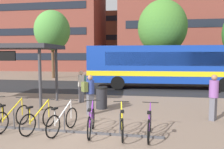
# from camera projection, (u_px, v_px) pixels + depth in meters

# --- Properties ---
(ground) EXTENTS (200.00, 200.00, 0.00)m
(ground) POSITION_uv_depth(u_px,v_px,m) (77.00, 132.00, 7.10)
(ground) COLOR #7A6656
(bus_lane_asphalt) EXTENTS (80.00, 7.20, 0.01)m
(bus_lane_asphalt) POSITION_uv_depth(u_px,v_px,m) (117.00, 87.00, 17.31)
(bus_lane_asphalt) COLOR #232326
(bus_lane_asphalt) RESTS_ON ground
(city_bus) EXTENTS (12.11, 2.99, 3.20)m
(city_bus) POSITION_uv_depth(u_px,v_px,m) (167.00, 65.00, 16.60)
(city_bus) COLOR #14389E
(city_bus) RESTS_ON ground
(bike_rack) EXTENTS (6.36, 0.32, 0.70)m
(bike_rack) POSITION_uv_depth(u_px,v_px,m) (65.00, 129.00, 7.13)
(bike_rack) COLOR #47474C
(bike_rack) RESTS_ON ground
(parked_bicycle_yellow_1) EXTENTS (0.52, 1.71, 0.99)m
(parked_bicycle_yellow_1) POSITION_uv_depth(u_px,v_px,m) (12.00, 118.00, 7.43)
(parked_bicycle_yellow_1) COLOR black
(parked_bicycle_yellow_1) RESTS_ON ground
(parked_bicycle_yellow_2) EXTENTS (0.62, 1.68, 0.99)m
(parked_bicycle_yellow_2) POSITION_uv_depth(u_px,v_px,m) (39.00, 120.00, 7.21)
(parked_bicycle_yellow_2) COLOR black
(parked_bicycle_yellow_2) RESTS_ON ground
(parked_bicycle_white_3) EXTENTS (0.59, 1.69, 0.99)m
(parked_bicycle_white_3) POSITION_uv_depth(u_px,v_px,m) (63.00, 121.00, 7.06)
(parked_bicycle_white_3) COLOR black
(parked_bicycle_white_3) RESTS_ON ground
(parked_bicycle_purple_4) EXTENTS (0.52, 1.72, 0.99)m
(parked_bicycle_purple_4) POSITION_uv_depth(u_px,v_px,m) (91.00, 122.00, 6.94)
(parked_bicycle_purple_4) COLOR black
(parked_bicycle_purple_4) RESTS_ON ground
(parked_bicycle_yellow_5) EXTENTS (0.52, 1.71, 0.99)m
(parked_bicycle_yellow_5) POSITION_uv_depth(u_px,v_px,m) (122.00, 124.00, 6.77)
(parked_bicycle_yellow_5) COLOR black
(parked_bicycle_yellow_5) RESTS_ON ground
(parked_bicycle_purple_6) EXTENTS (0.52, 1.72, 0.99)m
(parked_bicycle_purple_6) POSITION_uv_depth(u_px,v_px,m) (149.00, 125.00, 6.64)
(parked_bicycle_purple_6) COLOR black
(parked_bicycle_purple_6) RESTS_ON ground
(commuter_teal_pack_0) EXTENTS (0.37, 0.54, 1.69)m
(commuter_teal_pack_0) POSITION_uv_depth(u_px,v_px,m) (81.00, 84.00, 11.66)
(commuter_teal_pack_0) COLOR #565660
(commuter_teal_pack_0) RESTS_ON ground
(commuter_olive_pack_1) EXTENTS (0.59, 0.58, 1.68)m
(commuter_olive_pack_1) POSITION_uv_depth(u_px,v_px,m) (89.00, 92.00, 9.15)
(commuter_olive_pack_1) COLOR #565660
(commuter_olive_pack_1) RESTS_ON ground
(commuter_black_pack_3) EXTENTS (0.56, 0.60, 1.77)m
(commuter_black_pack_3) POSITION_uv_depth(u_px,v_px,m) (214.00, 94.00, 8.36)
(commuter_black_pack_3) COLOR #565660
(commuter_black_pack_3) RESTS_ON ground
(trash_bin) EXTENTS (0.55, 0.55, 1.03)m
(trash_bin) POSITION_uv_depth(u_px,v_px,m) (102.00, 98.00, 10.26)
(trash_bin) COLOR #232328
(trash_bin) RESTS_ON ground
(street_tree_1) EXTENTS (3.86, 3.86, 7.39)m
(street_tree_1) POSITION_uv_depth(u_px,v_px,m) (52.00, 31.00, 23.90)
(street_tree_1) COLOR brown
(street_tree_1) RESTS_ON ground
(street_tree_2) EXTENTS (4.58, 4.58, 7.68)m
(street_tree_2) POSITION_uv_depth(u_px,v_px,m) (162.00, 27.00, 20.63)
(street_tree_2) COLOR brown
(street_tree_2) RESTS_ON ground
(building_left_wing) EXTENTS (19.05, 10.40, 19.32)m
(building_left_wing) POSITION_uv_depth(u_px,v_px,m) (48.00, 15.00, 38.86)
(building_left_wing) COLOR brown
(building_left_wing) RESTS_ON ground
(building_right_wing) EXTENTS (19.90, 10.79, 17.01)m
(building_right_wing) POSITION_uv_depth(u_px,v_px,m) (184.00, 17.00, 34.66)
(building_right_wing) COLOR brown
(building_right_wing) RESTS_ON ground
(building_centre_block) EXTENTS (15.18, 12.31, 11.74)m
(building_centre_block) POSITION_uv_depth(u_px,v_px,m) (138.00, 41.00, 50.92)
(building_centre_block) COLOR brown
(building_centre_block) RESTS_ON ground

